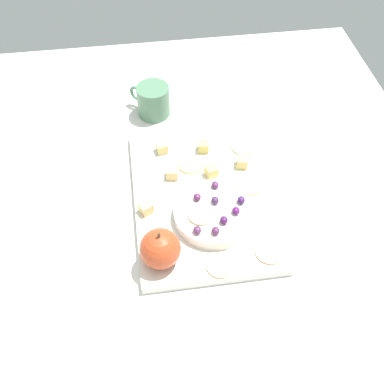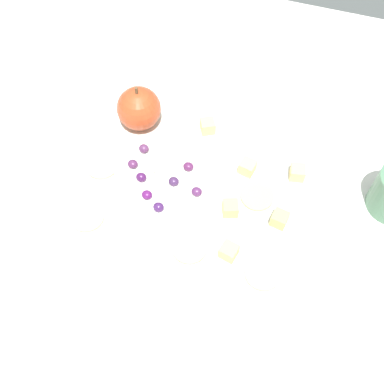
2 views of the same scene
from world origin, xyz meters
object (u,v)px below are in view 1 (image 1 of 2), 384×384
cracker_1 (243,147)px  cheese_cube_2 (172,173)px  cheese_cube_0 (211,171)px  cheese_cube_4 (242,162)px  cheese_cube_1 (204,146)px  cup (153,101)px  apple_slice_0 (201,215)px  grape_5 (224,220)px  grape_7 (215,200)px  grape_1 (216,231)px  grape_6 (197,230)px  grape_0 (236,211)px  cracker_2 (191,165)px  cheese_cube_5 (162,148)px  serving_dish (214,214)px  cracker_0 (221,265)px  cracker_4 (269,252)px  apple_whole (160,249)px  cracker_3 (251,185)px  grape_2 (197,197)px  platter (203,197)px  grape_3 (241,200)px  grape_4 (215,185)px  cheese_cube_3 (146,208)px

cracker_1 → cheese_cube_2: bearing=111.4°
cheese_cube_0 → cheese_cube_4: 7.15cm
cheese_cube_1 → cup: bearing=30.5°
cheese_cube_0 → apple_slice_0: 12.73cm
grape_5 → grape_7: bearing=9.0°
cheese_cube_4 → grape_1: size_ratio=1.40×
grape_6 → cracker_1: bearing=-31.0°
cheese_cube_2 → grape_0: bearing=-140.5°
cracker_2 → grape_5: (-17.52, -3.77, 2.89)cm
cheese_cube_1 → cracker_2: bearing=140.5°
grape_6 → grape_7: size_ratio=1.00×
cheese_cube_5 → grape_6: grape_6 is taller
serving_dish → grape_7: grape_7 is taller
grape_0 → grape_1: bearing=131.2°
cheese_cube_5 → cracker_0: cheese_cube_5 is taller
cracker_1 → cracker_4: size_ratio=1.00×
cheese_cube_2 → apple_slice_0: apple_slice_0 is taller
cracker_0 → apple_slice_0: apple_slice_0 is taller
serving_dish → apple_whole: apple_whole is taller
cracker_3 → grape_2: 12.77cm
cracker_0 → cracker_1: 30.82cm
cheese_cube_0 → grape_2: (-7.96, 4.15, 1.87)cm
cheese_cube_1 → apple_slice_0: apple_slice_0 is taller
serving_dish → cheese_cube_4: 15.15cm
cheese_cube_2 → grape_6: size_ratio=1.40×
grape_5 → grape_6: (-1.50, 5.20, -0.02)cm
cheese_cube_2 → cheese_cube_5: size_ratio=1.00×
apple_whole → cheese_cube_2: bearing=-12.2°
cracker_3 → grape_1: grape_1 is taller
platter → cheese_cube_1: size_ratio=17.34×
cheese_cube_1 → grape_3: 18.10cm
grape_2 → cup: cup is taller
cracker_0 → cracker_4: (1.52, -9.37, 0.00)cm
cracker_0 → cracker_3: (17.86, -9.66, 0.00)cm
cracker_0 → cracker_2: (25.25, 1.87, 0.00)cm
cheese_cube_2 → cracker_4: cheese_cube_2 is taller
cracker_3 → grape_4: bearing=99.5°
apple_whole → grape_5: size_ratio=4.51×
cracker_4 → cheese_cube_1: bearing=15.7°
cheese_cube_1 → grape_7: size_ratio=1.40×
cheese_cube_1 → grape_4: (-12.87, -0.24, 1.88)cm
grape_2 → grape_5: 7.45cm
grape_1 → grape_2: (8.36, 2.15, -0.03)cm
cheese_cube_5 → grape_0: grape_0 is taller
cracker_3 → cup: size_ratio=0.55×
cheese_cube_2 → cracker_0: cheese_cube_2 is taller
platter → grape_4: (-0.57, -2.25, 3.99)cm
cheese_cube_3 → cracker_1: bearing=-56.6°
cheese_cube_3 → grape_5: grape_5 is taller
grape_1 → cup: 40.91cm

